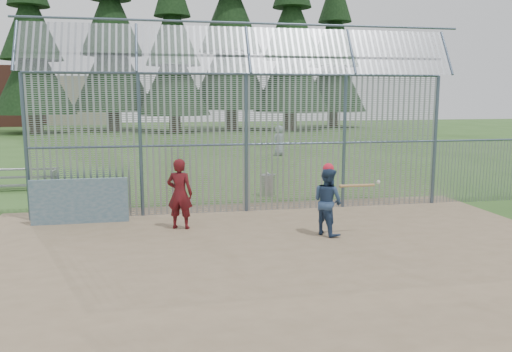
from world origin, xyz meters
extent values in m
plane|color=#2D511E|center=(0.00, 0.00, 0.00)|extent=(120.00, 120.00, 0.00)
cube|color=#756047|center=(0.00, -0.50, 0.01)|extent=(14.00, 10.00, 0.02)
cube|color=#38566B|center=(-4.60, 2.90, 0.62)|extent=(2.50, 0.12, 1.20)
imported|color=navy|center=(1.51, 0.60, 0.85)|extent=(0.92, 1.00, 1.65)
imported|color=maroon|center=(-2.00, 1.86, 0.92)|extent=(0.76, 0.62, 1.81)
imported|color=gray|center=(4.34, 17.47, 0.87)|extent=(1.01, 0.86, 1.74)
sphere|color=red|center=(1.51, 0.60, 1.65)|extent=(0.26, 0.26, 0.26)
cylinder|color=#AA7F4C|center=(2.21, 0.45, 1.24)|extent=(0.85, 0.07, 0.07)
sphere|color=#AA7F4C|center=(1.78, 0.45, 1.24)|extent=(0.09, 0.09, 0.09)
sphere|color=white|center=(2.74, 0.45, 1.31)|extent=(0.09, 0.09, 0.09)
cylinder|color=gray|center=(1.11, 5.72, 0.35)|extent=(0.52, 0.52, 0.70)
cylinder|color=#9EA0A5|center=(1.11, 5.72, 0.72)|extent=(0.56, 0.56, 0.05)
sphere|color=#9EA0A5|center=(1.11, 5.72, 0.77)|extent=(0.10, 0.10, 0.10)
cube|color=gray|center=(-7.75, 8.30, 0.20)|extent=(3.00, 0.25, 0.05)
cube|color=slate|center=(-7.75, 8.65, 0.45)|extent=(3.00, 0.25, 0.05)
cube|color=slate|center=(-7.75, 9.00, 0.70)|extent=(3.00, 0.25, 0.05)
cube|color=slate|center=(-6.35, 8.65, 0.35)|extent=(0.06, 0.90, 0.70)
cylinder|color=#47566B|center=(-6.00, 3.50, 2.00)|extent=(0.10, 0.10, 4.00)
cylinder|color=#47566B|center=(-3.00, 3.50, 2.00)|extent=(0.10, 0.10, 4.00)
cylinder|color=#47566B|center=(0.00, 3.50, 2.00)|extent=(0.10, 0.10, 4.00)
cylinder|color=#47566B|center=(3.00, 3.50, 2.00)|extent=(0.10, 0.10, 4.00)
cylinder|color=#47566B|center=(6.00, 3.50, 2.00)|extent=(0.10, 0.10, 4.00)
cylinder|color=#47566B|center=(0.00, 3.50, 4.00)|extent=(12.00, 0.07, 0.07)
cylinder|color=#47566B|center=(0.00, 3.50, 2.00)|extent=(12.00, 0.06, 0.06)
cube|color=gray|center=(0.00, 3.50, 2.00)|extent=(12.00, 0.02, 4.00)
cube|color=gray|center=(0.00, 3.12, 4.65)|extent=(12.00, 0.77, 1.31)
cylinder|color=#47566B|center=(6.00, 3.50, 1.00)|extent=(0.08, 0.08, 2.00)
cylinder|color=#332319|center=(-14.00, 40.00, 1.53)|extent=(1.19, 1.19, 3.06)
cone|color=black|center=(-14.00, 40.00, 10.20)|extent=(7.48, 7.48, 13.94)
cylinder|color=#332319|center=(-7.00, 43.00, 1.71)|extent=(1.33, 1.33, 3.42)
cone|color=black|center=(-7.00, 43.00, 11.40)|extent=(8.36, 8.36, 15.58)
cylinder|color=#332319|center=(-1.00, 39.00, 1.44)|extent=(1.12, 1.12, 2.88)
cone|color=black|center=(-1.00, 39.00, 9.60)|extent=(7.04, 7.04, 13.12)
cylinder|color=#332319|center=(5.00, 42.00, 1.80)|extent=(1.40, 1.40, 3.60)
cone|color=black|center=(5.00, 42.00, 12.00)|extent=(8.80, 8.80, 16.40)
cylinder|color=#332319|center=(11.00, 40.00, 1.62)|extent=(1.26, 1.26, 3.24)
cone|color=black|center=(11.00, 40.00, 10.80)|extent=(7.92, 7.92, 14.76)
cylinder|color=#332319|center=(17.00, 44.00, 1.53)|extent=(1.19, 1.19, 3.06)
cone|color=black|center=(17.00, 44.00, 10.20)|extent=(7.48, 7.48, 13.94)
cube|color=#B2A58C|center=(-12.00, 58.00, 3.00)|extent=(8.00, 7.00, 6.00)
camera|label=1|loc=(-2.45, -10.73, 3.34)|focal=35.00mm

